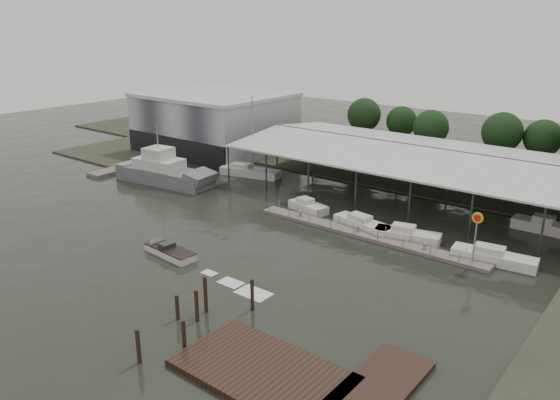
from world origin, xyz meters
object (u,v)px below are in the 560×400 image
Objects in this scene: white_sailboat at (249,172)px; speedboat_underway at (167,250)px; grey_trawler at (165,172)px; shell_fuel_sign at (476,228)px.

white_sailboat reaches higher than speedboat_underway.
white_sailboat is at bearing 48.57° from grey_trawler.
white_sailboat is 30.46m from speedboat_underway.
grey_trawler is at bearing 179.80° from shell_fuel_sign.
grey_trawler is 1.30× the size of white_sailboat.
grey_trawler reaches higher than shell_fuel_sign.
white_sailboat is at bearing -60.73° from speedboat_underway.
shell_fuel_sign is 45.96m from grey_trawler.
speedboat_underway is at bearing -146.84° from shell_fuel_sign.
grey_trawler reaches higher than speedboat_underway.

